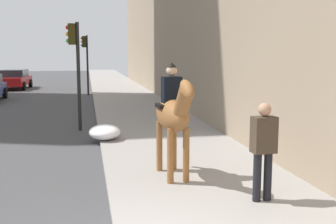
% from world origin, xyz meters
% --- Properties ---
extents(mounted_horse_near, '(2.15, 0.66, 2.35)m').
position_xyz_m(mounted_horse_near, '(3.48, -1.36, 1.44)').
color(mounted_horse_near, brown).
rests_on(mounted_horse_near, sidewalk_slab).
extents(pedestrian_greeting, '(0.28, 0.41, 1.70)m').
position_xyz_m(pedestrian_greeting, '(1.86, -2.59, 1.10)').
color(pedestrian_greeting, black).
rests_on(pedestrian_greeting, sidewalk_slab).
extents(car_far_lane, '(4.51, 2.24, 1.44)m').
position_xyz_m(car_far_lane, '(27.73, 5.68, 0.77)').
color(car_far_lane, maroon).
rests_on(car_far_lane, ground).
extents(traffic_light_near_curb, '(0.20, 0.44, 3.68)m').
position_xyz_m(traffic_light_near_curb, '(9.78, 0.69, 2.48)').
color(traffic_light_near_curb, black).
rests_on(traffic_light_near_curb, ground).
extents(traffic_light_far_curb, '(0.20, 0.44, 3.77)m').
position_xyz_m(traffic_light_far_curb, '(22.06, 0.35, 2.53)').
color(traffic_light_far_curb, black).
rests_on(traffic_light_far_curb, ground).
extents(snow_pile_far, '(1.21, 0.93, 0.42)m').
position_xyz_m(snow_pile_far, '(7.58, -0.15, 0.33)').
color(snow_pile_far, white).
rests_on(snow_pile_far, sidewalk_slab).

